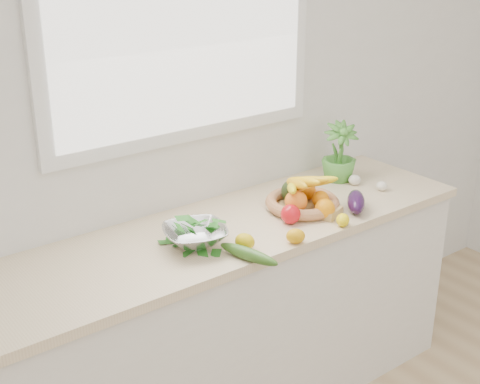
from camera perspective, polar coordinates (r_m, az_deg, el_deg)
back_wall at (r=2.83m, az=-4.79°, el=7.35°), size 4.50×0.02×2.70m
counter_cabinet at (r=2.98m, az=-1.02°, el=-11.23°), size 2.20×0.58×0.86m
countertop at (r=2.76m, az=-1.08°, el=-3.39°), size 2.24×0.62×0.04m
window_frame at (r=2.74m, az=-4.88°, el=15.39°), size 1.30×0.03×1.10m
window_pane at (r=2.73m, az=-4.64°, el=15.36°), size 1.18×0.01×0.98m
orange_loose at (r=2.84m, az=7.25°, el=-1.43°), size 0.10×0.10×0.09m
lemon_a at (r=2.56m, az=0.41°, el=-4.25°), size 0.09×0.10×0.06m
lemon_b at (r=2.78m, az=8.76°, el=-2.38°), size 0.09×0.09×0.05m
lemon_c at (r=2.61m, az=4.77°, el=-3.78°), size 0.10×0.09×0.06m
apple at (r=2.77m, az=4.34°, el=-1.90°), size 0.10×0.10×0.08m
ginger at (r=2.86m, az=7.91°, el=-1.81°), size 0.12×0.08×0.04m
garlic_a at (r=2.89m, az=2.78°, el=-1.23°), size 0.05×0.05×0.05m
garlic_b at (r=3.23m, az=9.75°, el=1.03°), size 0.07×0.07×0.05m
garlic_c at (r=3.18m, az=12.00°, el=0.50°), size 0.06×0.06×0.04m
eggplant at (r=2.93m, az=9.87°, el=-0.82°), size 0.20×0.20×0.08m
cucumber at (r=2.48m, az=0.73°, el=-5.33°), size 0.12×0.27×0.05m
radish at (r=2.57m, az=0.78°, el=-4.54°), size 0.03×0.03×0.03m
potted_herb at (r=3.24m, az=8.49°, el=3.25°), size 0.23×0.23×0.30m
fruit_basket at (r=2.91m, az=5.31°, el=-0.54°), size 0.33×0.33×0.18m
colander_with_spinach at (r=2.57m, az=-3.85°, el=-3.37°), size 0.31×0.31×0.13m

